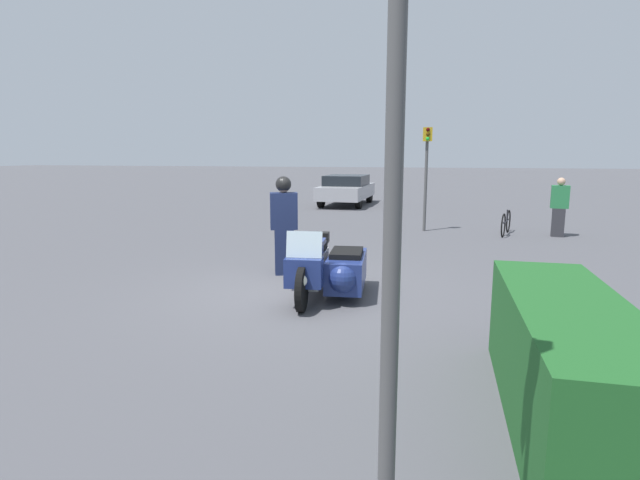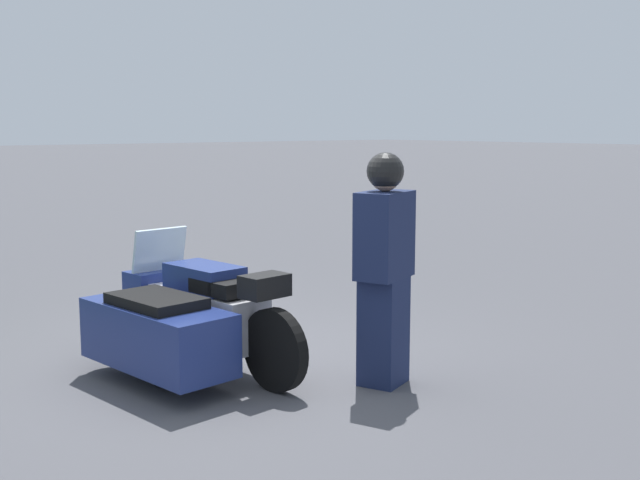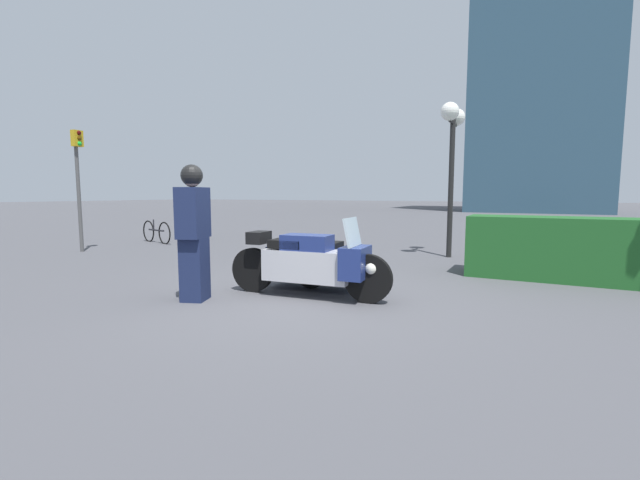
{
  "view_description": "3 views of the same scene",
  "coord_description": "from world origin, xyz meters",
  "px_view_note": "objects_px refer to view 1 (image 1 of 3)",
  "views": [
    {
      "loc": [
        7.81,
        2.19,
        2.29
      ],
      "look_at": [
        -0.41,
        0.22,
        0.83
      ],
      "focal_mm": 28.0,
      "sensor_mm": 36.0,
      "label": 1
    },
    {
      "loc": [
        -5.75,
        3.75,
        2.09
      ],
      "look_at": [
        -0.53,
        -0.57,
        1.12
      ],
      "focal_mm": 45.0,
      "sensor_mm": 36.0,
      "label": 2
    },
    {
      "loc": [
        3.04,
        -5.09,
        1.49
      ],
      "look_at": [
        0.49,
        -0.16,
        0.88
      ],
      "focal_mm": 24.0,
      "sensor_mm": 36.0,
      "label": 3
    }
  ],
  "objects_px": {
    "parked_car_background": "(346,189)",
    "pedestrian_bystander": "(559,207)",
    "traffic_light_far": "(427,163)",
    "hedge_bush_curbside": "(566,363)",
    "bicycle_parked": "(506,223)",
    "police_motorcycle": "(329,268)",
    "officer_rider": "(284,223)",
    "traffic_light_near": "(396,135)"
  },
  "relations": [
    {
      "from": "parked_car_background",
      "to": "bicycle_parked",
      "type": "height_order",
      "value": "parked_car_background"
    },
    {
      "from": "traffic_light_far",
      "to": "pedestrian_bystander",
      "type": "xyz_separation_m",
      "value": [
        0.13,
        3.68,
        -1.21
      ]
    },
    {
      "from": "parked_car_background",
      "to": "pedestrian_bystander",
      "type": "xyz_separation_m",
      "value": [
        7.27,
        7.39,
        0.1
      ]
    },
    {
      "from": "hedge_bush_curbside",
      "to": "pedestrian_bystander",
      "type": "bearing_deg",
      "value": 168.56
    },
    {
      "from": "bicycle_parked",
      "to": "officer_rider",
      "type": "bearing_deg",
      "value": -23.35
    },
    {
      "from": "traffic_light_near",
      "to": "parked_car_background",
      "type": "height_order",
      "value": "traffic_light_near"
    },
    {
      "from": "pedestrian_bystander",
      "to": "bicycle_parked",
      "type": "height_order",
      "value": "pedestrian_bystander"
    },
    {
      "from": "hedge_bush_curbside",
      "to": "pedestrian_bystander",
      "type": "relative_size",
      "value": 1.92
    },
    {
      "from": "police_motorcycle",
      "to": "officer_rider",
      "type": "distance_m",
      "value": 1.84
    },
    {
      "from": "officer_rider",
      "to": "traffic_light_far",
      "type": "xyz_separation_m",
      "value": [
        -6.18,
        2.46,
        1.04
      ]
    },
    {
      "from": "police_motorcycle",
      "to": "traffic_light_far",
      "type": "distance_m",
      "value": 7.76
    },
    {
      "from": "hedge_bush_curbside",
      "to": "bicycle_parked",
      "type": "bearing_deg",
      "value": 175.78
    },
    {
      "from": "police_motorcycle",
      "to": "bicycle_parked",
      "type": "height_order",
      "value": "police_motorcycle"
    },
    {
      "from": "traffic_light_far",
      "to": "pedestrian_bystander",
      "type": "relative_size",
      "value": 1.85
    },
    {
      "from": "police_motorcycle",
      "to": "parked_car_background",
      "type": "distance_m",
      "value": 14.83
    },
    {
      "from": "police_motorcycle",
      "to": "traffic_light_near",
      "type": "relative_size",
      "value": 0.68
    },
    {
      "from": "bicycle_parked",
      "to": "traffic_light_near",
      "type": "bearing_deg",
      "value": 5.26
    },
    {
      "from": "traffic_light_far",
      "to": "parked_car_background",
      "type": "height_order",
      "value": "traffic_light_far"
    },
    {
      "from": "traffic_light_near",
      "to": "officer_rider",
      "type": "bearing_deg",
      "value": 31.29
    },
    {
      "from": "traffic_light_far",
      "to": "pedestrian_bystander",
      "type": "height_order",
      "value": "traffic_light_far"
    },
    {
      "from": "police_motorcycle",
      "to": "pedestrian_bystander",
      "type": "xyz_separation_m",
      "value": [
        -7.36,
        4.96,
        0.36
      ]
    },
    {
      "from": "hedge_bush_curbside",
      "to": "bicycle_parked",
      "type": "distance_m",
      "value": 10.78
    },
    {
      "from": "officer_rider",
      "to": "parked_car_background",
      "type": "height_order",
      "value": "officer_rider"
    },
    {
      "from": "officer_rider",
      "to": "pedestrian_bystander",
      "type": "distance_m",
      "value": 8.62
    },
    {
      "from": "officer_rider",
      "to": "bicycle_parked",
      "type": "height_order",
      "value": "officer_rider"
    },
    {
      "from": "police_motorcycle",
      "to": "parked_car_background",
      "type": "relative_size",
      "value": 0.55
    },
    {
      "from": "police_motorcycle",
      "to": "officer_rider",
      "type": "height_order",
      "value": "officer_rider"
    },
    {
      "from": "parked_car_background",
      "to": "traffic_light_far",
      "type": "bearing_deg",
      "value": -151.02
    },
    {
      "from": "hedge_bush_curbside",
      "to": "bicycle_parked",
      "type": "relative_size",
      "value": 1.95
    },
    {
      "from": "officer_rider",
      "to": "traffic_light_far",
      "type": "distance_m",
      "value": 6.73
    },
    {
      "from": "traffic_light_far",
      "to": "bicycle_parked",
      "type": "bearing_deg",
      "value": 81.03
    },
    {
      "from": "police_motorcycle",
      "to": "pedestrian_bystander",
      "type": "relative_size",
      "value": 1.5
    },
    {
      "from": "traffic_light_near",
      "to": "pedestrian_bystander",
      "type": "height_order",
      "value": "traffic_light_near"
    },
    {
      "from": "parked_car_background",
      "to": "pedestrian_bystander",
      "type": "height_order",
      "value": "pedestrian_bystander"
    },
    {
      "from": "police_motorcycle",
      "to": "traffic_light_near",
      "type": "bearing_deg",
      "value": 10.24
    },
    {
      "from": "parked_car_background",
      "to": "bicycle_parked",
      "type": "relative_size",
      "value": 2.77
    },
    {
      "from": "hedge_bush_curbside",
      "to": "bicycle_parked",
      "type": "height_order",
      "value": "hedge_bush_curbside"
    },
    {
      "from": "hedge_bush_curbside",
      "to": "traffic_light_far",
      "type": "relative_size",
      "value": 1.03
    },
    {
      "from": "traffic_light_far",
      "to": "officer_rider",
      "type": "bearing_deg",
      "value": -28.86
    },
    {
      "from": "officer_rider",
      "to": "hedge_bush_curbside",
      "type": "distance_m",
      "value": 6.13
    },
    {
      "from": "officer_rider",
      "to": "traffic_light_near",
      "type": "bearing_deg",
      "value": -178.16
    },
    {
      "from": "traffic_light_far",
      "to": "police_motorcycle",
      "type": "bearing_deg",
      "value": -16.83
    }
  ]
}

